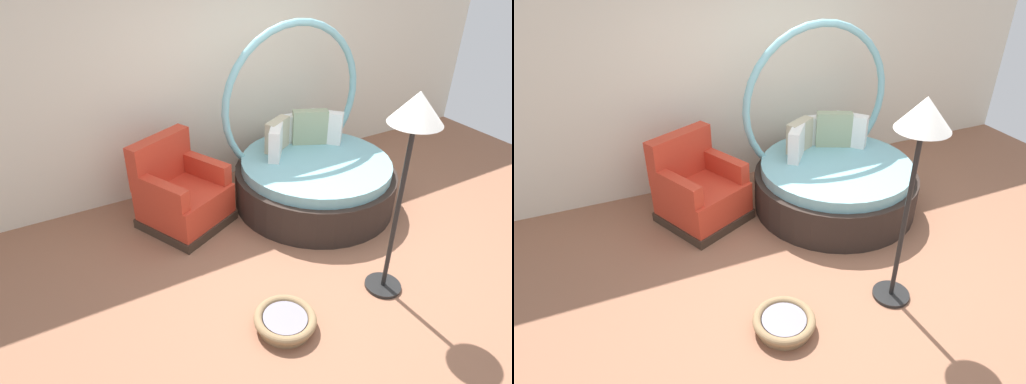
% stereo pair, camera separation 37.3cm
% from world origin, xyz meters
% --- Properties ---
extents(ground_plane, '(8.00, 8.00, 0.02)m').
position_xyz_m(ground_plane, '(0.00, 0.00, -0.01)').
color(ground_plane, '#936047').
extents(back_wall, '(8.00, 0.12, 2.72)m').
position_xyz_m(back_wall, '(0.00, 2.16, 1.36)').
color(back_wall, silver).
rests_on(back_wall, ground_plane).
extents(round_daybed, '(1.81, 1.81, 1.97)m').
position_xyz_m(round_daybed, '(0.52, 1.07, 0.39)').
color(round_daybed, '#2D231E').
rests_on(round_daybed, ground_plane).
extents(red_armchair, '(1.06, 1.06, 0.94)m').
position_xyz_m(red_armchair, '(-0.96, 1.36, 0.33)').
color(red_armchair, '#38281E').
rests_on(red_armchair, ground_plane).
extents(pet_basket, '(0.51, 0.51, 0.13)m').
position_xyz_m(pet_basket, '(-0.79, -0.45, 0.07)').
color(pet_basket, '#8E704C').
rests_on(pet_basket, ground_plane).
extents(floor_lamp, '(0.40, 0.40, 1.82)m').
position_xyz_m(floor_lamp, '(0.24, -0.49, 1.53)').
color(floor_lamp, black).
rests_on(floor_lamp, ground_plane).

